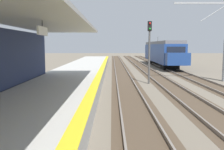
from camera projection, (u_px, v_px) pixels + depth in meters
name	position (u px, v px, depth m)	size (l,w,h in m)	color
station_platform	(57.00, 93.00, 14.72)	(5.00, 80.00, 0.91)	#B7B5AD
track_pair_nearest_platform	(128.00, 88.00, 18.73)	(2.34, 120.00, 0.16)	#4C3D2D
track_pair_middle	(173.00, 88.00, 18.72)	(2.34, 120.00, 0.16)	#4C3D2D
track_pair_far_side	(219.00, 88.00, 18.70)	(2.34, 120.00, 0.16)	#4C3D2D
approaching_train	(163.00, 52.00, 39.57)	(2.93, 19.60, 4.76)	navy
rail_signal_post	(150.00, 46.00, 20.79)	(0.32, 0.34, 5.20)	#4C4C4C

